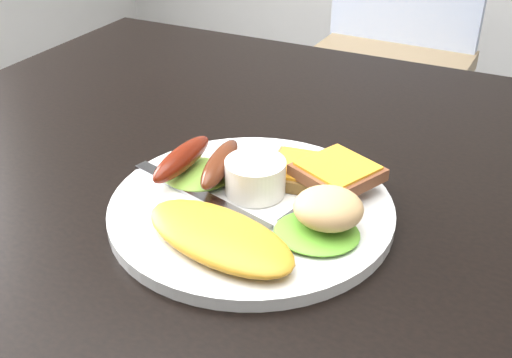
{
  "coord_description": "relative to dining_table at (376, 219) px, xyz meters",
  "views": [
    {
      "loc": [
        0.11,
        -0.48,
        1.07
      ],
      "look_at": [
        -0.1,
        -0.06,
        0.78
      ],
      "focal_mm": 42.0,
      "sensor_mm": 36.0,
      "label": 1
    }
  ],
  "objects": [
    {
      "name": "omelette",
      "position": [
        -0.1,
        -0.14,
        0.04
      ],
      "size": [
        0.16,
        0.1,
        0.02
      ],
      "primitive_type": "ellipsoid",
      "rotation": [
        0.0,
        0.0,
        -0.22
      ],
      "color": "gold",
      "rests_on": "plate"
    },
    {
      "name": "ramekin",
      "position": [
        -0.11,
        -0.05,
        0.05
      ],
      "size": [
        0.07,
        0.07,
        0.03
      ],
      "primitive_type": "cylinder",
      "rotation": [
        0.0,
        0.0,
        0.29
      ],
      "color": "white",
      "rests_on": "plate"
    },
    {
      "name": "dining_table",
      "position": [
        0.0,
        0.0,
        0.0
      ],
      "size": [
        1.2,
        0.8,
        0.04
      ],
      "primitive_type": "cube",
      "color": "black",
      "rests_on": "ground"
    },
    {
      "name": "sausage_a",
      "position": [
        -0.18,
        -0.06,
        0.05
      ],
      "size": [
        0.02,
        0.1,
        0.02
      ],
      "primitive_type": "ellipsoid",
      "rotation": [
        0.0,
        0.0,
        -0.0
      ],
      "color": "#691F06",
      "rests_on": "lettuce_left"
    },
    {
      "name": "plate",
      "position": [
        -0.1,
        -0.07,
        0.03
      ],
      "size": [
        0.26,
        0.26,
        0.01
      ],
      "primitive_type": "cylinder",
      "color": "white",
      "rests_on": "dining_table"
    },
    {
      "name": "dining_chair",
      "position": [
        -0.29,
        1.12,
        -0.28
      ],
      "size": [
        0.47,
        0.47,
        0.05
      ],
      "primitive_type": "cube",
      "rotation": [
        0.0,
        0.0,
        -0.04
      ],
      "color": "#A2855D",
      "rests_on": "ground"
    },
    {
      "name": "lettuce_left",
      "position": [
        -0.17,
        -0.05,
        0.04
      ],
      "size": [
        0.07,
        0.07,
        0.01
      ],
      "primitive_type": "ellipsoid",
      "rotation": [
        0.0,
        0.0,
        0.01
      ],
      "color": "#4B8A23",
      "rests_on": "plate"
    },
    {
      "name": "toast_a",
      "position": [
        -0.07,
        -0.01,
        0.04
      ],
      "size": [
        0.08,
        0.08,
        0.01
      ],
      "primitive_type": "cube",
      "rotation": [
        0.0,
        0.0,
        0.15
      ],
      "color": "olive",
      "rests_on": "plate"
    },
    {
      "name": "lettuce_right",
      "position": [
        -0.03,
        -0.09,
        0.04
      ],
      "size": [
        0.09,
        0.08,
        0.01
      ],
      "primitive_type": "ellipsoid",
      "rotation": [
        0.0,
        0.0,
        0.2
      ],
      "color": "#45A320",
      "rests_on": "plate"
    },
    {
      "name": "sausage_b",
      "position": [
        -0.15,
        -0.05,
        0.05
      ],
      "size": [
        0.04,
        0.1,
        0.02
      ],
      "primitive_type": "ellipsoid",
      "rotation": [
        0.0,
        0.0,
        0.19
      ],
      "color": "brown",
      "rests_on": "lettuce_left"
    },
    {
      "name": "potato_salad",
      "position": [
        -0.02,
        -0.08,
        0.06
      ],
      "size": [
        0.07,
        0.07,
        0.03
      ],
      "primitive_type": "ellipsoid",
      "rotation": [
        0.0,
        0.0,
        0.32
      ],
      "color": "beige",
      "rests_on": "lettuce_right"
    },
    {
      "name": "toast_b",
      "position": [
        -0.04,
        -0.02,
        0.05
      ],
      "size": [
        0.09,
        0.09,
        0.01
      ],
      "primitive_type": "cube",
      "rotation": [
        0.0,
        0.0,
        -0.43
      ],
      "color": "brown",
      "rests_on": "toast_a"
    },
    {
      "name": "fork",
      "position": [
        -0.15,
        -0.08,
        0.03
      ],
      "size": [
        0.17,
        0.06,
        0.0
      ],
      "primitive_type": "cube",
      "rotation": [
        0.0,
        0.0,
        -0.27
      ],
      "color": "#ADAFB7",
      "rests_on": "plate"
    }
  ]
}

